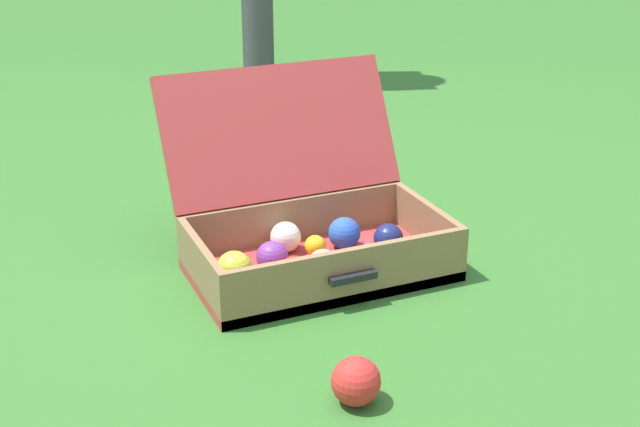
# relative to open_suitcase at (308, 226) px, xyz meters

# --- Properties ---
(ground_plane) EXTENTS (16.00, 16.00, 0.00)m
(ground_plane) POSITION_rel_open_suitcase_xyz_m (-0.09, -0.08, -0.10)
(ground_plane) COLOR #336B28
(open_suitcase) EXTENTS (0.60, 0.54, 0.44)m
(open_suitcase) POSITION_rel_open_suitcase_xyz_m (0.00, 0.00, 0.00)
(open_suitcase) COLOR #B23838
(open_suitcase) RESTS_ON ground
(stray_ball_on_grass) EXTENTS (0.09, 0.09, 0.09)m
(stray_ball_on_grass) POSITION_rel_open_suitcase_xyz_m (-0.15, -0.57, -0.06)
(stray_ball_on_grass) COLOR red
(stray_ball_on_grass) RESTS_ON ground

